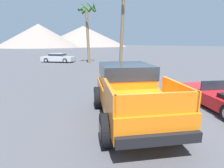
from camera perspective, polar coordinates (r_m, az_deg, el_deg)
ground_plane at (r=6.24m, az=11.27°, el=-12.10°), size 320.00×320.00×0.00m
orange_pickup_truck at (r=6.25m, az=5.60°, el=-1.54°), size 4.23×5.13×1.87m
red_convertible_car at (r=8.54m, az=32.68°, el=-4.00°), size 3.71×4.41×1.08m
parked_car_silver at (r=25.91m, az=-17.18°, el=8.19°), size 4.17×4.61×1.22m
palm_tree_short at (r=20.98m, az=3.11°, el=24.66°), size 2.93×2.92×9.10m
palm_tree_leaning at (r=24.33m, az=-7.93°, el=20.46°), size 2.78×2.84×7.71m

